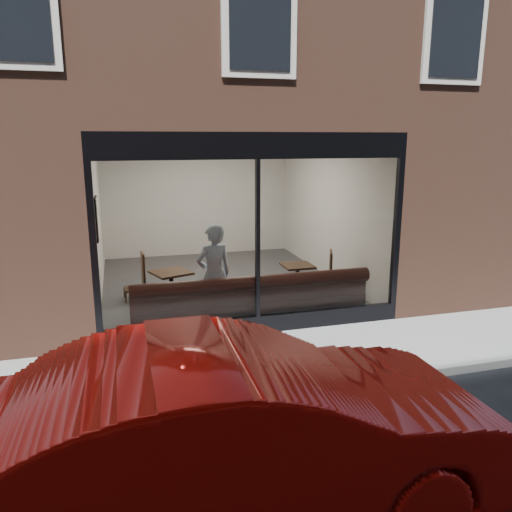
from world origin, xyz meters
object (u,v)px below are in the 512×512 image
object	(u,v)px
cafe_chair_left	(134,289)
person	(214,275)
parked_car	(240,434)
cafe_chair_right	(320,286)
cafe_table_left	(171,273)
cafe_table_right	(298,266)
banquette	(251,312)

from	to	relation	value
cafe_chair_left	person	bearing A→B (deg)	124.51
cafe_chair_left	parked_car	distance (m)	6.18
cafe_chair_right	person	bearing A→B (deg)	42.28
cafe_table_left	cafe_chair_left	size ratio (longest dim) A/B	1.61
person	cafe_table_right	xyz separation A→B (m)	(1.75, 0.67, -0.12)
cafe_table_left	cafe_table_right	world-z (taller)	cafe_table_left
cafe_table_left	cafe_chair_right	distance (m)	3.00
cafe_chair_left	cafe_chair_right	world-z (taller)	cafe_chair_right
cafe_table_right	cafe_chair_left	size ratio (longest dim) A/B	1.44
cafe_table_right	parked_car	bearing A→B (deg)	-115.02
banquette	cafe_chair_right	xyz separation A→B (m)	(1.73, 1.10, 0.01)
cafe_chair_right	parked_car	size ratio (longest dim) A/B	0.10
person	parked_car	world-z (taller)	person
cafe_table_left	cafe_chair_left	distance (m)	1.17
person	cafe_table_right	bearing A→B (deg)	-172.45
cafe_table_right	cafe_chair_left	xyz separation A→B (m)	(-3.03, 0.99, -0.50)
banquette	cafe_table_right	distance (m)	1.56
person	cafe_chair_left	bearing A→B (deg)	-65.71
cafe_table_right	cafe_chair_left	world-z (taller)	cafe_table_right
cafe_table_right	parked_car	xyz separation A→B (m)	(-2.40, -5.14, 0.02)
cafe_chair_right	cafe_table_right	bearing A→B (deg)	41.03
cafe_chair_right	cafe_chair_left	bearing A→B (deg)	9.38
person	cafe_table_left	distance (m)	1.04
banquette	parked_car	distance (m)	4.45
person	parked_car	xyz separation A→B (m)	(-0.65, -4.47, -0.11)
banquette	cafe_chair_left	world-z (taller)	banquette
person	banquette	bearing A→B (deg)	145.01
parked_car	cafe_chair_right	bearing A→B (deg)	-29.15
cafe_table_left	parked_car	size ratio (longest dim) A/B	0.14
banquette	cafe_table_right	size ratio (longest dim) A/B	7.14
cafe_table_left	parked_car	bearing A→B (deg)	-90.13
cafe_table_left	cafe_chair_left	xyz separation A→B (m)	(-0.64, 0.85, -0.50)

